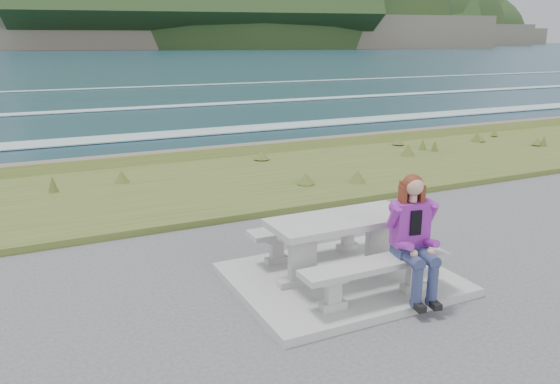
{
  "coord_description": "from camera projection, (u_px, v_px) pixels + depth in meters",
  "views": [
    {
      "loc": [
        -3.37,
        -5.23,
        2.88
      ],
      "look_at": [
        -0.25,
        1.2,
        0.89
      ],
      "focal_mm": 35.0,
      "sensor_mm": 36.0,
      "label": 1
    }
  ],
  "objects": [
    {
      "name": "seated_woman",
      "position": [
        415.0,
        254.0,
        6.02
      ],
      "size": [
        0.49,
        0.73,
        1.38
      ],
      "rotation": [
        0.0,
        0.0,
        -0.18
      ],
      "color": "navy",
      "rests_on": "concrete_slab"
    },
    {
      "name": "bench_seaward",
      "position": [
        314.0,
        231.0,
        7.21
      ],
      "size": [
        1.8,
        0.35,
        0.45
      ],
      "color": "#9D9D98",
      "rests_on": "concrete_slab"
    },
    {
      "name": "shore_drop",
      "position": [
        172.0,
        160.0,
        13.57
      ],
      "size": [
        160.0,
        0.8,
        2.2
      ],
      "primitive_type": "cube",
      "color": "#6A5C4F",
      "rests_on": "ground"
    },
    {
      "name": "ocean",
      "position": [
        88.0,
        130.0,
        28.94
      ],
      "size": [
        1600.0,
        1600.0,
        0.09
      ],
      "color": "#1B3C4D",
      "rests_on": "ground"
    },
    {
      "name": "picnic_table",
      "position": [
        342.0,
        230.0,
        6.54
      ],
      "size": [
        1.8,
        0.75,
        0.75
      ],
      "color": "#9D9D98",
      "rests_on": "concrete_slab"
    },
    {
      "name": "grass_verge",
      "position": [
        209.0,
        188.0,
        11.05
      ],
      "size": [
        160.0,
        4.5,
        0.22
      ],
      "primitive_type": "cube",
      "color": "#39541F",
      "rests_on": "ground"
    },
    {
      "name": "bench_landward",
      "position": [
        376.0,
        270.0,
        5.99
      ],
      "size": [
        1.8,
        0.35,
        0.45
      ],
      "color": "#9D9D98",
      "rests_on": "concrete_slab"
    },
    {
      "name": "concrete_slab",
      "position": [
        341.0,
        279.0,
        6.71
      ],
      "size": [
        2.6,
        2.1,
        0.1
      ],
      "primitive_type": "cube",
      "color": "#9D9D98",
      "rests_on": "ground"
    },
    {
      "name": "headland_range",
      "position": [
        278.0,
        31.0,
        429.29
      ],
      "size": [
        729.83,
        363.95,
        196.2
      ],
      "color": "#6A5C4F",
      "rests_on": "ground"
    }
  ]
}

